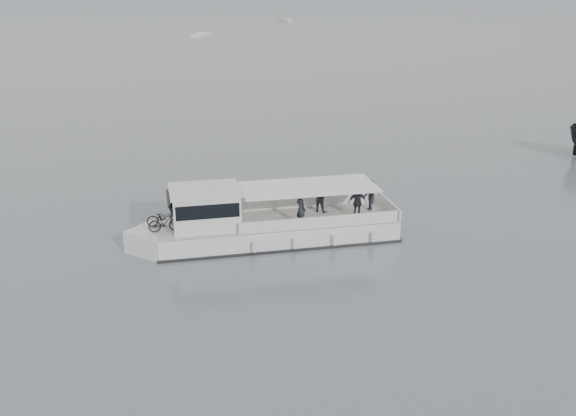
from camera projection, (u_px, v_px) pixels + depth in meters
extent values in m
plane|color=#576166|center=(182.00, 238.00, 30.71)|extent=(1400.00, 1400.00, 0.00)
cube|color=white|center=(278.00, 232.00, 30.34)|extent=(11.40, 4.08, 1.21)
cube|color=white|center=(158.00, 242.00, 29.21)|extent=(3.01, 3.01, 1.21)
cube|color=beige|center=(277.00, 220.00, 30.13)|extent=(11.40, 4.08, 0.06)
cube|color=black|center=(278.00, 239.00, 30.46)|extent=(11.60, 4.21, 0.17)
cube|color=white|center=(305.00, 202.00, 31.69)|extent=(7.41, 0.84, 0.56)
cube|color=white|center=(320.00, 222.00, 29.06)|extent=(7.41, 0.84, 0.56)
cube|color=white|center=(389.00, 206.00, 31.15)|extent=(0.39, 2.97, 0.56)
cube|color=white|center=(205.00, 208.00, 29.17)|extent=(3.21, 2.80, 1.67)
cube|color=black|center=(173.00, 208.00, 28.84)|extent=(0.75, 2.37, 1.08)
cube|color=black|center=(205.00, 203.00, 29.08)|extent=(3.03, 2.82, 0.65)
cube|color=white|center=(204.00, 190.00, 28.87)|extent=(3.42, 3.00, 0.09)
cube|color=white|center=(308.00, 187.00, 29.91)|extent=(6.57, 3.41, 0.07)
cylinder|color=silver|center=(250.00, 217.00, 28.37)|extent=(0.06, 0.06, 1.53)
cylinder|color=silver|center=(242.00, 198.00, 30.77)|extent=(0.06, 0.06, 1.53)
cylinder|color=silver|center=(378.00, 207.00, 29.57)|extent=(0.06, 0.06, 1.53)
cylinder|color=silver|center=(360.00, 190.00, 31.96)|extent=(0.06, 0.06, 1.53)
cylinder|color=silver|center=(189.00, 160.00, 29.12)|extent=(0.03, 0.03, 2.42)
cylinder|color=silver|center=(213.00, 172.00, 28.00)|extent=(0.03, 0.03, 2.05)
cylinder|color=silver|center=(254.00, 247.00, 28.53)|extent=(0.24, 0.24, 0.47)
cylinder|color=silver|center=(295.00, 243.00, 28.91)|extent=(0.24, 0.24, 0.47)
cylinder|color=silver|center=(334.00, 240.00, 29.28)|extent=(0.24, 0.24, 0.47)
cylinder|color=silver|center=(373.00, 237.00, 29.66)|extent=(0.24, 0.24, 0.47)
imported|color=black|center=(164.00, 217.00, 29.28)|extent=(1.64, 0.71, 0.84)
imported|color=black|center=(165.00, 222.00, 28.59)|extent=(1.50, 0.56, 0.88)
imported|color=#262A33|center=(301.00, 209.00, 29.28)|extent=(0.62, 0.68, 1.56)
imported|color=#262A33|center=(320.00, 197.00, 30.91)|extent=(0.96, 0.90, 1.56)
imported|color=#262A33|center=(357.00, 203.00, 30.10)|extent=(0.95, 0.47, 1.56)
imported|color=#262A33|center=(370.00, 195.00, 31.14)|extent=(0.75, 1.10, 1.56)
cube|color=white|center=(201.00, 35.00, 135.36)|extent=(4.26, 7.14, 0.75)
cube|color=white|center=(201.00, 34.00, 135.25)|extent=(2.57, 2.87, 0.45)
cylinder|color=silver|center=(200.00, 15.00, 133.99)|extent=(0.08, 0.08, 7.49)
cube|color=white|center=(285.00, 20.00, 182.48)|extent=(4.00, 5.24, 0.75)
cube|color=white|center=(285.00, 19.00, 182.37)|extent=(2.14, 2.27, 0.45)
cylinder|color=silver|center=(285.00, 9.00, 181.42)|extent=(0.08, 0.08, 5.62)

